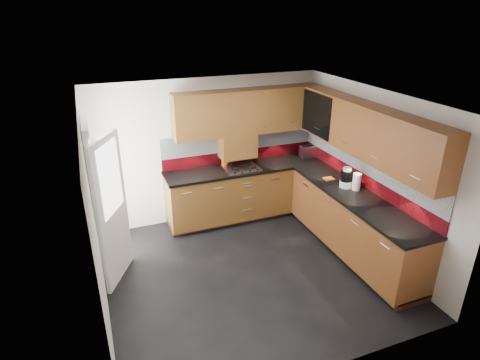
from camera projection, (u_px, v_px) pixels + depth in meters
name	position (u px, v px, depth m)	size (l,w,h in m)	color
room	(250.00, 172.00, 5.01)	(4.00, 3.80, 2.64)	black
base_cabinets	(294.00, 208.00, 6.40)	(2.70, 3.20, 0.95)	#5D3514
countertop	(295.00, 181.00, 6.19)	(2.72, 3.22, 0.04)	black
backsplash	(302.00, 157.00, 6.34)	(2.70, 3.20, 0.54)	maroon
upper_cabinets	(307.00, 121.00, 5.94)	(2.50, 3.20, 0.72)	#5D3514
extractor_hood	(237.00, 146.00, 6.64)	(0.60, 0.33, 0.40)	#5D3514
glass_cabinet	(324.00, 112.00, 6.34)	(0.32, 0.80, 0.66)	black
back_door	(103.00, 204.00, 5.24)	(0.42, 1.19, 2.04)	white
gas_hob	(241.00, 167.00, 6.63)	(0.57, 0.50, 0.04)	silver
utensil_pot	(225.00, 160.00, 6.70)	(0.13, 0.13, 0.45)	#E73F15
toaster	(308.00, 152.00, 7.09)	(0.28, 0.18, 0.20)	silver
food_processor	(346.00, 178.00, 5.89)	(0.18, 0.18, 0.31)	white
paper_towel	(357.00, 182.00, 5.81)	(0.12, 0.12, 0.25)	white
orange_cloth	(329.00, 179.00, 6.21)	(0.15, 0.13, 0.02)	orange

